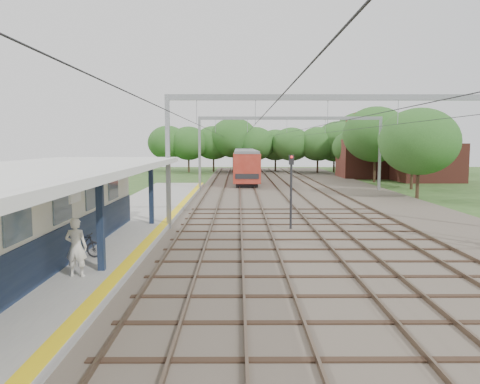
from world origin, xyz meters
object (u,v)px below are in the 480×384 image
object	(u,v)px
bicycle	(82,245)
signal_post	(291,185)
train	(245,162)
person	(76,247)

from	to	relation	value
bicycle	signal_post	bearing A→B (deg)	-42.47
bicycle	train	size ratio (longest dim) A/B	0.05
train	bicycle	bearing A→B (deg)	-98.26
bicycle	train	xyz separation A→B (m)	(6.63, 45.70, 1.22)
signal_post	bicycle	bearing A→B (deg)	-133.99
person	signal_post	bearing A→B (deg)	-127.56
person	signal_post	world-z (taller)	signal_post
train	signal_post	bearing A→B (deg)	-87.26
train	signal_post	size ratio (longest dim) A/B	8.75
bicycle	signal_post	xyz separation A→B (m)	(8.48, 7.06, 1.56)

